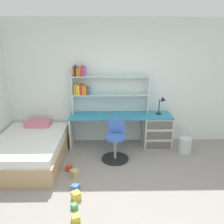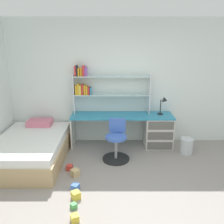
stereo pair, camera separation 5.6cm
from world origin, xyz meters
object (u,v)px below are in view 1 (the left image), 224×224
swivel_chair (115,144)px  toy_block_blue_2 (75,188)px  desk_lamp (163,103)px  waste_bin (185,145)px  toy_block_red_1 (69,168)px  toy_block_natural_4 (75,173)px  desk (147,128)px  toy_block_yellow_3 (76,196)px  bookshelf_hutch (98,86)px  toy_block_green_0 (74,206)px  toy_block_yellow_5 (76,219)px  bed_platform (30,149)px

swivel_chair → toy_block_blue_2: bearing=-122.4°
desk_lamp → waste_bin: bearing=-40.6°
toy_block_red_1 → toy_block_natural_4: toy_block_natural_4 is taller
desk → desk_lamp: desk_lamp is taller
desk_lamp → toy_block_yellow_3: bearing=-131.7°
bookshelf_hutch → toy_block_green_0: 2.49m
bookshelf_hutch → toy_block_natural_4: bookshelf_hutch is taller
toy_block_green_0 → toy_block_yellow_5: size_ratio=0.77×
bed_platform → toy_block_green_0: bed_platform is taller
bookshelf_hutch → toy_block_yellow_5: 2.69m
bookshelf_hutch → toy_block_blue_2: (-0.29, -1.74, -1.24)m
toy_block_blue_2 → desk: bearing=50.1°
swivel_chair → waste_bin: (1.42, 0.23, -0.15)m
desk → toy_block_natural_4: 1.87m
toy_block_yellow_3 → toy_block_blue_2: bearing=101.3°
bed_platform → toy_block_natural_4: 1.09m
waste_bin → toy_block_yellow_3: waste_bin is taller
desk_lamp → toy_block_yellow_5: size_ratio=3.94×
desk → waste_bin: desk is taller
swivel_chair → toy_block_red_1: 0.96m
bookshelf_hutch → toy_block_green_0: bookshelf_hutch is taller
bed_platform → toy_block_red_1: (0.79, -0.38, -0.19)m
swivel_chair → toy_block_yellow_5: 1.75m
toy_block_red_1 → swivel_chair: bearing=26.8°
bookshelf_hutch → toy_block_green_0: bearing=-96.8°
desk → toy_block_yellow_5: 2.58m
desk → toy_block_red_1: desk is taller
desk_lamp → toy_block_natural_4: (-1.70, -1.21, -0.90)m
toy_block_natural_4 → toy_block_yellow_5: (0.15, -1.03, -0.01)m
bed_platform → toy_block_yellow_3: 1.55m
toy_block_green_0 → toy_block_yellow_3: (0.00, 0.21, 0.02)m
bed_platform → toy_block_yellow_5: bed_platform is taller
desk → bookshelf_hutch: bookshelf_hutch is taller
swivel_chair → toy_block_blue_2: swivel_chair is taller
desk_lamp → bookshelf_hutch: bearing=174.0°
swivel_chair → toy_block_natural_4: bearing=-138.8°
swivel_chair → toy_block_natural_4: 0.96m
swivel_chair → toy_block_blue_2: (-0.64, -1.01, -0.25)m
swivel_chair → toy_block_red_1: (-0.83, -0.42, -0.26)m
bookshelf_hutch → toy_block_natural_4: size_ratio=13.06×
toy_block_yellow_3 → toy_block_yellow_5: (0.05, -0.44, -0.01)m
toy_block_blue_2 → toy_block_yellow_3: size_ratio=0.90×
waste_bin → toy_block_green_0: 2.61m
desk → toy_block_yellow_3: desk is taller
waste_bin → bed_platform: bearing=-174.9°
desk_lamp → toy_block_green_0: 2.72m
desk → toy_block_yellow_3: bearing=-126.0°
desk → toy_block_yellow_3: (-1.30, -1.79, -0.34)m
bed_platform → toy_block_red_1: bed_platform is taller
bookshelf_hutch → toy_block_yellow_3: (-0.25, -1.94, -1.23)m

